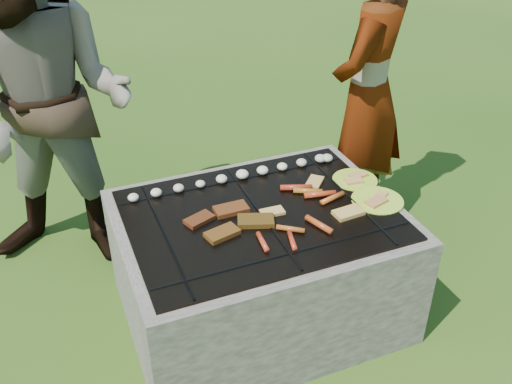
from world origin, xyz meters
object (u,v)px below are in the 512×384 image
cook (368,95)px  bystander (47,106)px  fire_pit (260,269)px  plate_near (377,201)px  plate_far (355,180)px

cook → bystander: bystander is taller
fire_pit → cook: 1.18m
fire_pit → cook: bearing=31.3°
plate_near → bystander: bystander is taller
plate_near → cook: size_ratio=0.18×
plate_far → cook: bearing=54.0°
bystander → plate_far: bearing=-2.0°
cook → fire_pit: bearing=-6.5°
cook → plate_near: bearing=25.9°
plate_far → plate_near: bearing=-90.4°
plate_near → cook: cook is taller
fire_pit → bystander: bearing=134.0°
fire_pit → plate_far: size_ratio=4.47×
fire_pit → bystander: (-0.81, 0.84, 0.66)m
plate_near → cook: 0.76m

